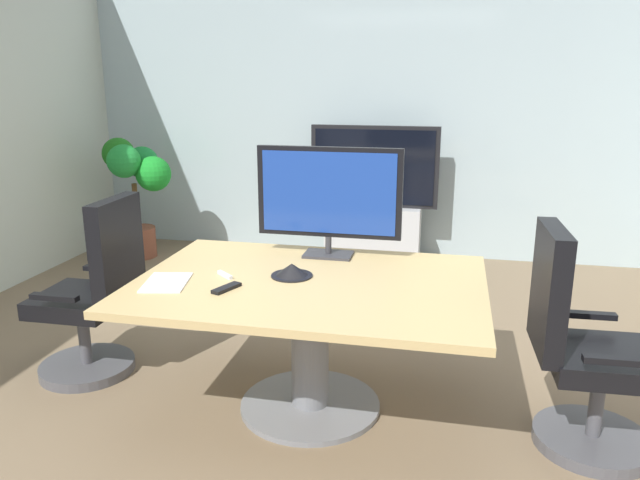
{
  "coord_description": "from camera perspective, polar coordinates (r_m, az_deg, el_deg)",
  "views": [
    {
      "loc": [
        0.77,
        -2.99,
        1.76
      ],
      "look_at": [
        0.08,
        0.15,
        0.88
      ],
      "focal_mm": 34.07,
      "sensor_mm": 36.0,
      "label": 1
    }
  ],
  "objects": [
    {
      "name": "office_chair_left",
      "position": [
        3.85,
        -20.36,
        -5.54
      ],
      "size": [
        0.6,
        0.57,
        1.09
      ],
      "rotation": [
        0.0,
        0.0,
        -1.56
      ],
      "color": "#4C4C51",
      "rests_on": "ground"
    },
    {
      "name": "wall_display_unit",
      "position": [
        5.86,
        5.03,
        2.18
      ],
      "size": [
        1.2,
        0.36,
        1.31
      ],
      "color": "#B7BABC",
      "rests_on": "ground"
    },
    {
      "name": "whiteboard_marker",
      "position": [
        3.23,
        -8.93,
        -3.25
      ],
      "size": [
        0.11,
        0.1,
        0.02
      ],
      "primitive_type": "cube",
      "rotation": [
        0.0,
        0.0,
        -0.71
      ],
      "color": "silver",
      "rests_on": "conference_table"
    },
    {
      "name": "potted_plant",
      "position": [
        6.18,
        -16.85,
        5.37
      ],
      "size": [
        0.69,
        0.7,
        1.18
      ],
      "color": "brown",
      "rests_on": "ground"
    },
    {
      "name": "tv_monitor",
      "position": [
        3.48,
        0.84,
        4.21
      ],
      "size": [
        0.84,
        0.18,
        0.64
      ],
      "color": "#333338",
      "rests_on": "conference_table"
    },
    {
      "name": "office_chair_right",
      "position": [
        3.19,
        23.29,
        -10.2
      ],
      "size": [
        0.6,
        0.58,
        1.09
      ],
      "rotation": [
        0.0,
        0.0,
        1.61
      ],
      "color": "#4C4C51",
      "rests_on": "ground"
    },
    {
      "name": "ground_plane",
      "position": [
        3.55,
        -1.89,
        -14.43
      ],
      "size": [
        7.05,
        7.05,
        0.0
      ],
      "primitive_type": "plane",
      "color": "#7A664C"
    },
    {
      "name": "wall_back_glass_partition",
      "position": [
        6.07,
        5.17,
        12.54
      ],
      "size": [
        5.84,
        0.1,
        2.96
      ],
      "primitive_type": "cube",
      "color": "#9EB2B7",
      "rests_on": "ground"
    },
    {
      "name": "paper_notepad",
      "position": [
        3.19,
        -14.24,
        -3.88
      ],
      "size": [
        0.27,
        0.34,
        0.01
      ],
      "primitive_type": "cube",
      "rotation": [
        0.0,
        0.0,
        0.21
      ],
      "color": "white",
      "rests_on": "conference_table"
    },
    {
      "name": "conference_phone",
      "position": [
        3.2,
        -2.67,
        -2.9
      ],
      "size": [
        0.22,
        0.22,
        0.07
      ],
      "color": "black",
      "rests_on": "conference_table"
    },
    {
      "name": "conference_table",
      "position": [
        3.2,
        -0.96,
        -6.93
      ],
      "size": [
        1.79,
        1.27,
        0.73
      ],
      "color": "tan",
      "rests_on": "ground"
    },
    {
      "name": "remote_control",
      "position": [
        3.04,
        -8.77,
        -4.48
      ],
      "size": [
        0.11,
        0.18,
        0.02
      ],
      "primitive_type": "cube",
      "rotation": [
        0.0,
        0.0,
        -0.39
      ],
      "color": "black",
      "rests_on": "conference_table"
    }
  ]
}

